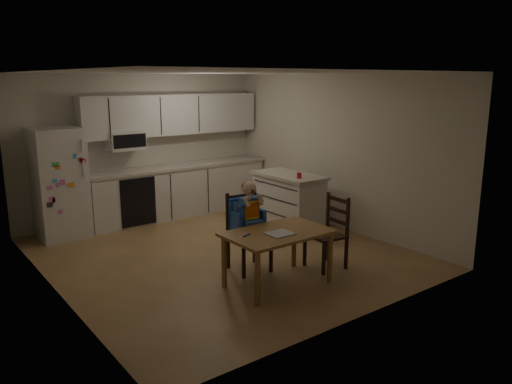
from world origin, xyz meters
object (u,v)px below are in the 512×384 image
object	(u,v)px
refrigerator	(59,183)
chair_side	(332,227)
chair_booster	(247,216)
dining_table	(278,239)
kitchen_island	(289,201)
red_cup	(299,176)

from	to	relation	value
refrigerator	chair_side	world-z (taller)	refrigerator
chair_side	chair_booster	bearing A→B (deg)	-117.50
refrigerator	chair_booster	world-z (taller)	refrigerator
refrigerator	dining_table	world-z (taller)	refrigerator
dining_table	chair_side	distance (m)	0.95
dining_table	kitchen_island	bearing A→B (deg)	46.11
chair_side	dining_table	bearing A→B (deg)	-83.38
kitchen_island	chair_side	distance (m)	1.78
kitchen_island	chair_booster	world-z (taller)	chair_booster
chair_booster	dining_table	bearing A→B (deg)	-84.96
dining_table	chair_booster	bearing A→B (deg)	89.56
chair_booster	chair_side	distance (m)	1.12
dining_table	refrigerator	bearing A→B (deg)	113.16
refrigerator	red_cup	xyz separation A→B (m)	(2.99, -2.16, 0.11)
red_cup	dining_table	xyz separation A→B (m)	(-1.51, -1.31, -0.38)
chair_side	kitchen_island	bearing A→B (deg)	161.63
kitchen_island	dining_table	xyz separation A→B (m)	(-1.62, -1.68, 0.11)
refrigerator	dining_table	size ratio (longest dim) A/B	1.37
chair_side	refrigerator	bearing A→B (deg)	-140.68
refrigerator	kitchen_island	xyz separation A→B (m)	(3.11, -1.79, -0.39)
kitchen_island	red_cup	bearing A→B (deg)	-106.95
refrigerator	chair_side	bearing A→B (deg)	-54.68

